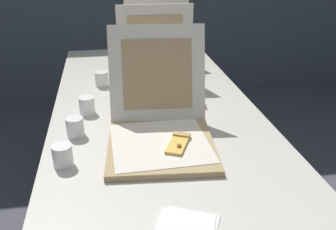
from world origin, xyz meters
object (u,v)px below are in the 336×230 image
Objects in this scene: pizza_box_front at (161,129)px; cup_white_near_left at (63,156)px; pizza_box_middle at (158,81)px; pizza_box_back at (160,58)px; cup_white_near_center at (75,127)px; cup_white_mid at (87,105)px; table at (157,124)px; cup_white_far at (102,79)px.

cup_white_near_left is at bearing -158.43° from pizza_box_front.
pizza_box_front is 0.48m from pizza_box_middle.
pizza_box_front is 1.21× the size of pizza_box_back.
cup_white_near_center is 0.20m from cup_white_near_left.
cup_white_mid is at bearing -133.13° from pizza_box_back.
table is at bearing 44.34° from cup_white_near_left.
cup_white_mid is (-0.39, -0.54, -0.02)m from pizza_box_back.
cup_white_near_center and cup_white_near_left have the same top height.
pizza_box_back reaches higher than cup_white_mid.
table is 5.01× the size of pizza_box_back.
pizza_box_front is 6.98× the size of cup_white_mid.
table is at bearing -97.58° from pizza_box_middle.
pizza_box_back is at bearing 54.56° from cup_white_mid.
cup_white_near_center is (-0.10, -0.50, 0.00)m from cup_white_far.
pizza_box_middle is (0.04, 0.23, 0.11)m from table.
pizza_box_back is 5.75× the size of cup_white_near_center.
table is 28.78× the size of cup_white_mid.
pizza_box_middle is at bearing 87.94° from pizza_box_front.
cup_white_far is at bearing 78.66° from cup_white_mid.
cup_white_mid and cup_white_near_center have the same top height.
pizza_box_front reaches higher than table.
pizza_box_back is 0.40m from cup_white_far.
cup_white_far is 1.00× the size of cup_white_near_left.
pizza_box_front is 0.31m from cup_white_near_center.
pizza_box_front is at bearing -95.11° from pizza_box_middle.
cup_white_mid is at bearing -101.34° from cup_white_far.
pizza_box_middle is 0.52m from cup_white_near_center.
cup_white_far is at bearing 113.56° from pizza_box_front.
table is at bearing -58.36° from cup_white_far.
table is at bearing -107.75° from pizza_box_back.
pizza_box_back is (0.13, 0.83, 0.00)m from pizza_box_front.
pizza_box_middle is at bearing 55.79° from cup_white_near_left.
cup_white_far reaches higher than table.
cup_white_far is (-0.26, 0.13, -0.02)m from pizza_box_middle.
pizza_box_back is at bearing 35.50° from cup_white_far.
cup_white_near_left is (-0.13, -0.70, 0.00)m from cup_white_far.
pizza_box_back is (0.06, 0.36, -0.00)m from pizza_box_middle.
table is 0.36m from cup_white_near_center.
cup_white_mid and cup_white_near_left have the same top height.
pizza_box_middle is 5.38× the size of cup_white_near_left.
pizza_box_middle is 5.38× the size of cup_white_far.
cup_white_near_left is at bearing -121.96° from pizza_box_middle.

